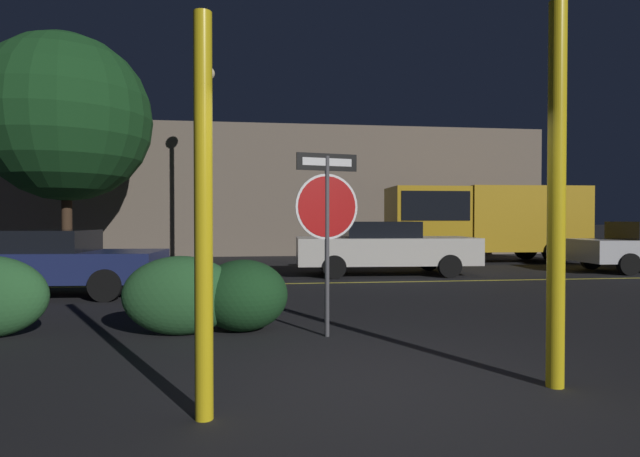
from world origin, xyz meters
name	(u,v)px	position (x,y,z in m)	size (l,w,h in m)	color
ground_plane	(379,389)	(0.00, 0.00, 0.00)	(260.00, 260.00, 0.00)	black
road_center_stripe	(303,283)	(0.00, 7.39, 0.00)	(33.66, 0.12, 0.01)	gold
stop_sign	(327,208)	(-0.18, 2.04, 1.65)	(0.83, 0.19, 2.35)	#4C4C51
yellow_pole_left	(203,217)	(-1.47, -0.48, 1.52)	(0.14, 0.14, 3.05)	yellow
yellow_pole_right	(556,195)	(1.58, -0.13, 1.72)	(0.16, 0.16, 3.44)	yellow
hedge_bush_1	(181,295)	(-2.07, 2.37, 0.52)	(1.49, 0.72, 1.03)	#285B2D
hedge_bush_2	(243,295)	(-1.26, 2.50, 0.48)	(1.20, 1.02, 0.96)	#19421E
passing_car_1	(52,262)	(-5.09, 6.11, 0.67)	(4.30, 1.96, 1.30)	navy
passing_car_2	(384,247)	(2.39, 9.06, 0.74)	(5.01, 2.24, 1.45)	silver
delivery_truck	(479,218)	(6.77, 12.63, 1.56)	(6.93, 2.46, 2.67)	gold
street_lamp	(209,138)	(-2.70, 12.93, 4.25)	(0.44, 0.44, 6.65)	#4C4C51
tree_0	(66,118)	(-7.21, 12.76, 4.78)	(5.36, 5.36, 7.46)	#422D1E
building_backdrop	(284,192)	(0.12, 18.22, 2.73)	(22.37, 3.97, 5.46)	#7A6B5B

